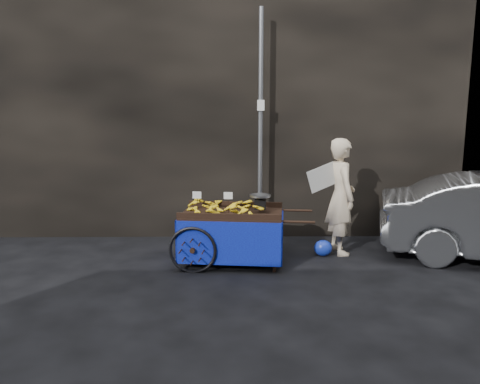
{
  "coord_description": "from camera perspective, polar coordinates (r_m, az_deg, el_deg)",
  "views": [
    {
      "loc": [
        -0.15,
        -6.79,
        2.36
      ],
      "look_at": [
        -0.06,
        0.5,
        1.04
      ],
      "focal_mm": 35.0,
      "sensor_mm": 36.0,
      "label": 1
    }
  ],
  "objects": [
    {
      "name": "vendor",
      "position": [
        7.75,
        12.17,
        -0.52
      ],
      "size": [
        0.88,
        0.75,
        1.89
      ],
      "rotation": [
        0.0,
        0.0,
        1.74
      ],
      "color": "beige",
      "rests_on": "ground"
    },
    {
      "name": "ground",
      "position": [
        7.2,
        0.55,
        -8.91
      ],
      "size": [
        80.0,
        80.0,
        0.0
      ],
      "primitive_type": "plane",
      "color": "black",
      "rests_on": "ground"
    },
    {
      "name": "plastic_bag",
      "position": [
        7.71,
        10.09,
        -6.73
      ],
      "size": [
        0.29,
        0.23,
        0.26
      ],
      "primitive_type": "ellipsoid",
      "color": "#172EAD",
      "rests_on": "ground"
    },
    {
      "name": "street_pole",
      "position": [
        8.11,
        2.51,
        7.74
      ],
      "size": [
        0.12,
        0.1,
        4.0
      ],
      "color": "slate",
      "rests_on": "ground"
    },
    {
      "name": "banana_cart",
      "position": [
        7.15,
        -1.35,
        -3.14
      ],
      "size": [
        2.19,
        1.2,
        1.14
      ],
      "rotation": [
        0.0,
        0.0,
        -0.11
      ],
      "color": "black",
      "rests_on": "ground"
    },
    {
      "name": "building_wall",
      "position": [
        9.41,
        2.66,
        11.09
      ],
      "size": [
        13.5,
        2.0,
        5.0
      ],
      "color": "black",
      "rests_on": "ground"
    }
  ]
}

